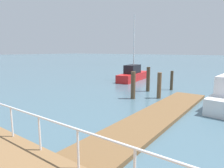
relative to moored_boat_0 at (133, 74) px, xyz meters
name	(u,v)px	position (x,y,z in m)	size (l,w,h in m)	color
floating_dock	(156,116)	(-10.42, -7.43, -0.59)	(12.31, 2.00, 0.18)	brown
boardwalk_railing	(78,138)	(-16.22, -7.88, 0.56)	(0.06, 29.19, 1.08)	white
dock_piling_0	(133,85)	(-7.57, -4.42, 0.28)	(0.32, 0.32, 1.92)	brown
dock_piling_1	(159,85)	(-6.37, -5.83, 0.25)	(0.29, 0.29, 1.85)	brown
dock_piling_2	(148,79)	(-4.60, -4.10, 0.34)	(0.30, 0.30, 2.03)	#473826
dock_piling_4	(172,80)	(-2.88, -5.48, 0.15)	(0.24, 0.24, 1.65)	#473826
moored_boat_0	(133,74)	(0.00, 0.00, 0.00)	(6.05, 2.12, 7.24)	red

